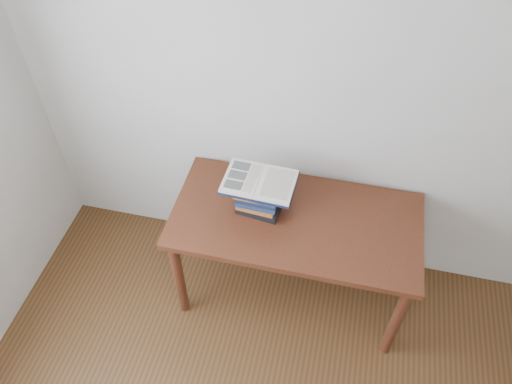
# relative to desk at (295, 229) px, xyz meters

# --- Properties ---
(desk) EXTENTS (1.38, 0.69, 0.74)m
(desk) POSITION_rel_desk_xyz_m (0.00, 0.00, 0.00)
(desk) COLOR #4D2413
(desk) RESTS_ON ground
(book_stack) EXTENTS (0.27, 0.20, 0.18)m
(book_stack) POSITION_rel_desk_xyz_m (-0.23, 0.03, 0.19)
(book_stack) COLOR black
(book_stack) RESTS_ON desk
(open_book) EXTENTS (0.40, 0.29, 0.03)m
(open_book) POSITION_rel_desk_xyz_m (-0.22, 0.05, 0.30)
(open_book) COLOR black
(open_book) RESTS_ON book_stack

